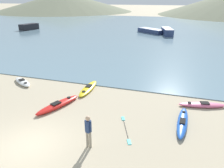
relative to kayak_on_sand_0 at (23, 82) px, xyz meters
name	(u,v)px	position (x,y,z in m)	size (l,w,h in m)	color
ground_plane	(29,146)	(5.98, -7.05, -0.14)	(400.00, 400.00, 0.00)	tan
bay_water	(152,30)	(5.98, 36.41, -0.11)	(160.00, 70.00, 0.06)	slate
far_hill_left	(64,2)	(-46.18, 90.38, 4.42)	(68.64, 68.64, 9.11)	#6B7056
kayak_on_sand_0	(23,82)	(0.00, 0.00, 0.00)	(2.76, 2.12, 0.32)	white
kayak_on_sand_1	(88,88)	(5.99, 0.44, -0.01)	(0.94, 3.43, 0.30)	yellow
kayak_on_sand_2	(58,105)	(5.20, -2.87, 0.02)	(1.89, 3.65, 0.36)	red
kayak_on_sand_3	(202,105)	(14.57, 0.15, -0.01)	(3.22, 1.48, 0.31)	#E5668C
kayak_on_sand_4	(182,122)	(13.33, -2.62, 0.02)	(0.75, 3.61, 0.37)	blue
person_near_foreground	(88,130)	(8.92, -6.20, 0.87)	(0.36, 0.28, 1.76)	gray
moored_boat_1	(151,31)	(6.51, 31.41, 0.35)	(5.96, 5.13, 0.85)	navy
moored_boat_2	(167,32)	(9.85, 29.73, 0.56)	(2.78, 5.27, 1.28)	navy
moored_boat_3	(29,27)	(-20.41, 27.87, 0.55)	(2.69, 4.45, 1.27)	black
loose_paddle	(126,129)	(10.29, -4.15, -0.12)	(1.24, 2.63, 0.03)	black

